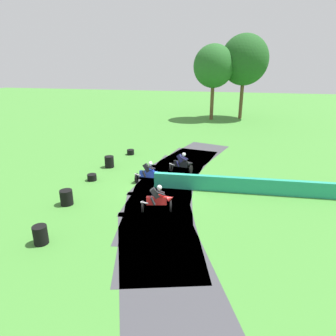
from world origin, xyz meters
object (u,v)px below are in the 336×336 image
Objects in this scene: tire_stack_near at (131,152)px; tire_stack_mid_a at (109,162)px; motorcycle_lead_black at (182,163)px; tire_stack_extra_a at (40,235)px; motorcycle_chase_blue at (149,173)px; motorcycle_trailing_red at (158,199)px; tire_stack_far at (66,197)px; tire_stack_mid_b at (92,177)px.

tire_stack_mid_a is at bearing -98.12° from tire_stack_near.
motorcycle_lead_black is 10.43m from tire_stack_extra_a.
motorcycle_chase_blue is 2.96× the size of tire_stack_near.
motorcycle_chase_blue is 1.00× the size of motorcycle_trailing_red.
tire_stack_near is (-4.76, 3.20, -0.46)m from motorcycle_lead_black.
tire_stack_extra_a is (-4.28, -9.51, -0.26)m from motorcycle_lead_black.
tire_stack_mid_a is 5.98m from tire_stack_far.
motorcycle_lead_black is at bearing 87.63° from motorcycle_trailing_red.
motorcycle_trailing_red is at bearing 42.96° from tire_stack_extra_a.
tire_stack_mid_a is (-0.46, -3.24, 0.20)m from tire_stack_near.
motorcycle_chase_blue is at bearing 70.24° from tire_stack_extra_a.
tire_stack_mid_b is (-0.57, -5.81, -0.00)m from tire_stack_near.
motorcycle_lead_black is 2.14× the size of tire_stack_mid_a.
tire_stack_far is (-5.11, -6.02, -0.26)m from motorcycle_lead_black.
motorcycle_lead_black is at bearing 26.15° from tire_stack_mid_b.
motorcycle_lead_black is 1.02× the size of motorcycle_trailing_red.
tire_stack_mid_a is at bearing 87.63° from tire_stack_mid_b.
motorcycle_chase_blue is at bearing -32.23° from tire_stack_mid_a.
tire_stack_mid_a reaches higher than tire_stack_near.
tire_stack_near and tire_stack_mid_b have the same top height.
motorcycle_trailing_red is 2.10× the size of tire_stack_far.
tire_stack_far is at bearing -92.18° from tire_stack_near.
tire_stack_far is (-3.43, -3.75, -0.25)m from motorcycle_chase_blue.
motorcycle_trailing_red is at bearing -92.37° from motorcycle_lead_black.
motorcycle_lead_black is 2.83m from motorcycle_chase_blue.
tire_stack_mid_a is at bearing 131.15° from motorcycle_trailing_red.
tire_stack_mid_a is 1.00× the size of tire_stack_far.
tire_stack_mid_a is (-5.22, -0.04, -0.26)m from motorcycle_lead_black.
tire_stack_mid_b is at bearing 98.64° from tire_stack_extra_a.
tire_stack_mid_b is 3.42m from tire_stack_far.
tire_stack_far is (0.11, -5.98, -0.00)m from tire_stack_mid_a.
tire_stack_far is at bearing -130.31° from motorcycle_lead_black.
tire_stack_mid_a is (-4.98, 5.70, -0.26)m from motorcycle_trailing_red.
tire_stack_extra_a is (0.48, -12.70, 0.20)m from tire_stack_near.
tire_stack_near is at bearing 87.82° from tire_stack_far.
motorcycle_chase_blue is 2.10× the size of tire_stack_mid_a.
motorcycle_trailing_red is at bearing -63.18° from tire_stack_near.
motorcycle_trailing_red is at bearing -67.42° from motorcycle_chase_blue.
motorcycle_chase_blue is at bearing 5.36° from tire_stack_mid_b.
motorcycle_trailing_red is at bearing 3.27° from tire_stack_far.
motorcycle_chase_blue is 2.92× the size of tire_stack_mid_b.
motorcycle_trailing_red reaches higher than tire_stack_mid_b.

